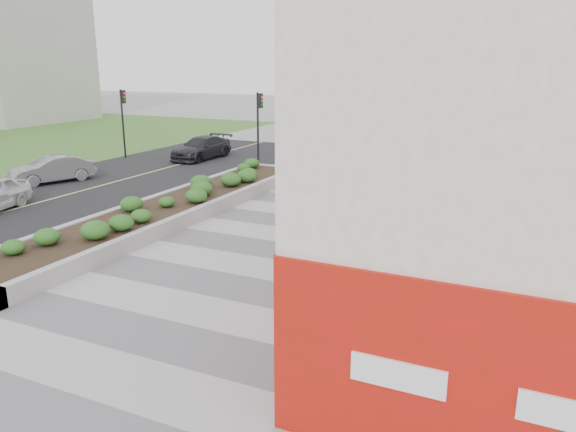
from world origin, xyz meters
name	(u,v)px	position (x,y,z in m)	size (l,w,h in m)	color
ground	(184,311)	(0.00, 0.00, 0.00)	(160.00, 160.00, 0.00)	gray
walkway	(245,270)	(0.00, 3.00, 0.01)	(8.00, 36.00, 0.01)	#A8A8AD
building	(531,123)	(6.98, 8.98, 3.98)	(6.04, 24.08, 8.00)	beige
planter	(172,205)	(-5.50, 7.00, 0.42)	(3.00, 18.00, 0.90)	#9E9EA0
street	(52,199)	(-12.00, 7.00, 0.00)	(10.00, 40.00, 0.00)	black
traffic_signal_near	(259,119)	(-7.23, 17.50, 2.76)	(0.33, 0.28, 4.20)	black
traffic_signal_far	(123,113)	(-16.43, 17.00, 2.76)	(0.33, 0.28, 4.20)	black
distant_bldg_north_l	(438,21)	(-5.00, 55.00, 10.00)	(16.00, 12.00, 20.00)	#ADAAA3
manhole_cover	(260,273)	(0.50, 3.00, 0.00)	(0.44, 0.44, 0.01)	#595654
skateboarder	(323,199)	(-0.04, 9.18, 0.78)	(0.59, 0.75, 1.54)	beige
car_silver	(52,169)	(-14.73, 9.62, 0.66)	(1.39, 3.99, 1.32)	gray
car_dark	(201,148)	(-11.91, 18.68, 0.68)	(1.90, 4.67, 1.36)	black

